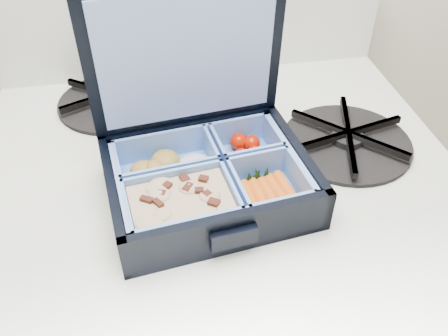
{
  "coord_description": "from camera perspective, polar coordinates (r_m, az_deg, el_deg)",
  "views": [
    {
      "loc": [
        0.11,
        1.17,
        1.41
      ],
      "look_at": [
        0.19,
        1.61,
        1.02
      ],
      "focal_mm": 38.0,
      "sensor_mm": 36.0,
      "label": 1
    }
  ],
  "objects": [
    {
      "name": "burner_grate_rear",
      "position": [
        0.79,
        -13.24,
        8.18
      ],
      "size": [
        0.23,
        0.23,
        0.02
      ],
      "primitive_type": "cylinder",
      "rotation": [
        0.0,
        0.0,
        0.43
      ],
      "color": "black",
      "rests_on": "stove"
    },
    {
      "name": "bento_box",
      "position": [
        0.58,
        -1.86,
        -1.5
      ],
      "size": [
        0.27,
        0.22,
        0.06
      ],
      "primitive_type": null,
      "rotation": [
        0.0,
        0.0,
        0.13
      ],
      "color": "black",
      "rests_on": "stove"
    },
    {
      "name": "fork",
      "position": [
        0.71,
        -0.54,
        4.53
      ],
      "size": [
        0.09,
        0.18,
        0.01
      ],
      "primitive_type": null,
      "rotation": [
        0.0,
        0.0,
        -0.37
      ],
      "color": "#AAA6BC",
      "rests_on": "stove"
    },
    {
      "name": "burner_grate",
      "position": [
        0.7,
        14.64,
        3.65
      ],
      "size": [
        0.23,
        0.23,
        0.03
      ],
      "primitive_type": "cylinder",
      "rotation": [
        0.0,
        0.0,
        0.24
      ],
      "color": "black",
      "rests_on": "stove"
    }
  ]
}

